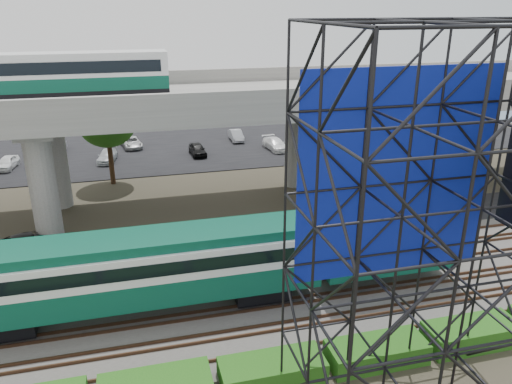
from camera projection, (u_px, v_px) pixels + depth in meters
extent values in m
plane|color=#474233|center=(230.00, 326.00, 25.56)|extent=(140.00, 140.00, 0.00)
cube|color=slate|center=(223.00, 303.00, 27.33)|extent=(90.00, 12.00, 0.20)
cube|color=black|center=(200.00, 238.00, 35.05)|extent=(90.00, 5.00, 0.08)
cube|color=black|center=(169.00, 150.00, 56.34)|extent=(90.00, 18.00, 0.08)
cube|color=#435C6F|center=(156.00, 112.00, 76.28)|extent=(140.00, 40.00, 0.03)
cube|color=#472D1E|center=(242.00, 356.00, 22.99)|extent=(90.00, 0.08, 0.16)
cube|color=#472D1E|center=(235.00, 337.00, 24.30)|extent=(90.00, 0.08, 0.16)
cube|color=#472D1E|center=(233.00, 330.00, 24.81)|extent=(90.00, 0.08, 0.16)
cube|color=#472D1E|center=(227.00, 314.00, 26.11)|extent=(90.00, 0.08, 0.16)
cube|color=#472D1E|center=(225.00, 308.00, 26.62)|extent=(90.00, 0.08, 0.16)
cube|color=#472D1E|center=(220.00, 294.00, 27.92)|extent=(90.00, 0.08, 0.16)
cube|color=#472D1E|center=(218.00, 288.00, 28.43)|extent=(90.00, 0.08, 0.16)
cube|color=#472D1E|center=(214.00, 276.00, 29.73)|extent=(90.00, 0.08, 0.16)
cube|color=#472D1E|center=(212.00, 271.00, 30.24)|extent=(90.00, 0.08, 0.16)
cube|color=#472D1E|center=(208.00, 260.00, 31.55)|extent=(90.00, 0.08, 0.16)
cube|color=black|center=(5.00, 322.00, 24.54)|extent=(3.00, 2.20, 0.90)
cube|color=black|center=(260.00, 287.00, 27.58)|extent=(3.00, 2.20, 0.90)
cube|color=#0A4B37|center=(138.00, 284.00, 25.66)|extent=(19.00, 3.00, 1.40)
cube|color=silver|center=(136.00, 259.00, 25.14)|extent=(19.00, 3.00, 1.50)
cube|color=#0A4B37|center=(134.00, 241.00, 24.79)|extent=(19.00, 2.60, 0.50)
cube|color=black|center=(156.00, 256.00, 25.36)|extent=(15.00, 3.06, 0.70)
cube|color=#0A4B37|center=(387.00, 237.00, 28.58)|extent=(8.00, 3.00, 3.40)
cube|color=#9E9B93|center=(184.00, 103.00, 37.01)|extent=(80.00, 12.00, 1.20)
cube|color=#9E9B93|center=(194.00, 101.00, 31.40)|extent=(80.00, 0.50, 1.10)
cube|color=#9E9B93|center=(175.00, 77.00, 41.82)|extent=(80.00, 0.50, 1.10)
cylinder|color=#9E9B93|center=(43.00, 188.00, 33.13)|extent=(1.80, 1.80, 8.00)
cylinder|color=#9E9B93|center=(56.00, 159.00, 39.47)|extent=(1.80, 1.80, 8.00)
cube|color=#9E9B93|center=(42.00, 122.00, 34.99)|extent=(2.40, 9.00, 0.60)
cylinder|color=#9E9B93|center=(325.00, 166.00, 37.81)|extent=(1.80, 1.80, 8.00)
cylinder|color=#9E9B93|center=(295.00, 142.00, 44.15)|extent=(1.80, 1.80, 8.00)
cube|color=#9E9B93|center=(311.00, 108.00, 39.67)|extent=(2.40, 9.00, 0.60)
cylinder|color=#9E9B93|center=(471.00, 130.00, 48.35)|extent=(1.80, 1.80, 8.00)
cube|color=#9E9B93|center=(503.00, 98.00, 43.88)|extent=(2.40, 9.00, 0.60)
cube|color=black|center=(82.00, 94.00, 35.01)|extent=(12.00, 2.50, 0.70)
cube|color=#0A4B37|center=(81.00, 83.00, 34.73)|extent=(12.00, 2.50, 0.90)
cube|color=silver|center=(79.00, 66.00, 34.34)|extent=(12.00, 2.50, 1.30)
cube|color=black|center=(79.00, 66.00, 34.33)|extent=(11.00, 2.56, 0.80)
cube|color=silver|center=(77.00, 54.00, 34.06)|extent=(12.00, 2.40, 0.30)
cube|color=#0E1F9D|center=(397.00, 176.00, 19.12)|extent=(8.10, 0.08, 8.25)
cube|color=#1B4E12|center=(272.00, 371.00, 21.71)|extent=(4.60, 1.80, 1.03)
cube|color=#1B4E12|center=(377.00, 352.00, 22.89)|extent=(4.60, 1.80, 1.01)
cube|color=#1B4E12|center=(471.00, 334.00, 24.04)|extent=(4.60, 1.80, 1.12)
cylinder|color=#382314|center=(371.00, 181.00, 39.31)|extent=(0.44, 0.44, 4.80)
ellipsoid|color=#1B4E12|center=(375.00, 142.00, 38.18)|extent=(4.94, 4.94, 4.18)
cylinder|color=#382314|center=(111.00, 158.00, 45.05)|extent=(0.44, 0.44, 4.80)
ellipsoid|color=#1B4E12|center=(107.00, 124.00, 43.92)|extent=(4.94, 4.94, 4.18)
imported|color=black|center=(31.00, 243.00, 32.76)|extent=(5.21, 3.43, 1.33)
imported|color=white|center=(7.00, 163.00, 49.60)|extent=(1.99, 3.83, 1.24)
imported|color=#9A9DA1|center=(59.00, 147.00, 55.17)|extent=(1.35, 3.48, 1.13)
imported|color=silver|center=(107.00, 156.00, 51.86)|extent=(2.26, 4.28, 1.18)
imported|color=#BBBBBB|center=(131.00, 142.00, 56.98)|extent=(2.65, 4.49, 1.17)
imported|color=black|center=(198.00, 149.00, 54.04)|extent=(1.75, 3.85, 1.28)
imported|color=#9A9BA1|center=(236.00, 135.00, 59.84)|extent=(1.37, 3.81, 1.25)
imported|color=white|center=(275.00, 144.00, 56.10)|extent=(2.35, 4.60, 1.28)
imported|color=gray|center=(310.00, 131.00, 62.05)|extent=(2.65, 4.37, 1.13)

